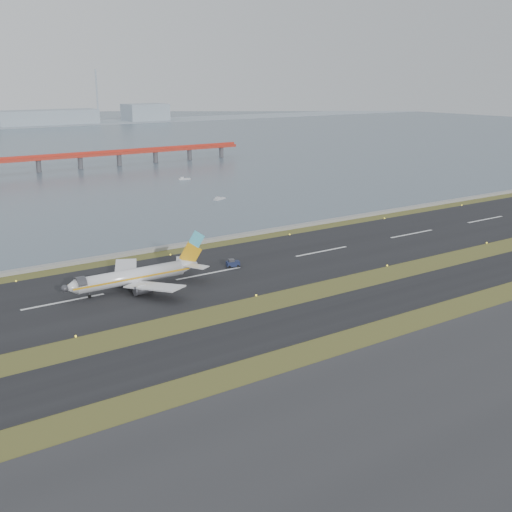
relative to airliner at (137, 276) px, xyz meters
The scene contains 10 objects.
ground 36.39m from the airliner, 53.86° to the right, with size 1000.00×1000.00×0.00m, color #3B4819.
apron_strip 86.99m from the airliner, 75.77° to the right, with size 1000.00×50.00×0.10m, color #2A2B2D.
taxiway_strip 46.58m from the airliner, 62.63° to the right, with size 1000.00×18.00×0.10m, color black.
runway_strip 21.64m from the airliner, ahead, with size 1000.00×45.00×0.10m, color black.
seawall 37.55m from the airliner, 55.21° to the left, with size 1000.00×2.50×1.00m, color #979791.
red_pier 224.62m from the airliner, 79.39° to the left, with size 260.00×5.00×10.20m.
airliner is the anchor object (origin of this frame).
pushback_tug 30.26m from the airliner, ahead, with size 4.07×3.05×2.32m.
workboat_near 122.23m from the airliner, 48.75° to the left, with size 6.27×3.69×1.45m.
workboat_far 178.06m from the airliner, 57.70° to the left, with size 6.30×3.62×1.46m.
Camera 1 is at (-84.06, -113.81, 51.47)m, focal length 45.00 mm.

